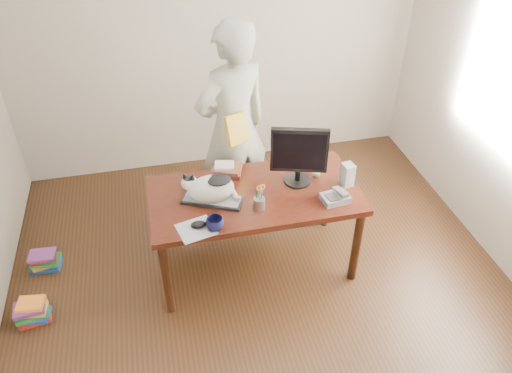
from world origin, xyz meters
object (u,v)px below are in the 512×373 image
object	(u,v)px
desk	(252,202)
phone	(336,197)
monitor	(299,154)
coffee_mug	(215,224)
book_pile_a	(32,311)
mouse	(198,225)
book_stack	(226,170)
baseball	(316,173)
pen_cup	(259,202)
book_pile_b	(45,260)
person	(233,130)
keyboard	(212,200)
cat	(210,187)
speaker	(347,175)
calculator	(312,158)

from	to	relation	value
desk	phone	size ratio (longest dim) A/B	7.37
monitor	coffee_mug	world-z (taller)	monitor
desk	book_pile_a	world-z (taller)	desk
mouse	book_pile_a	world-z (taller)	mouse
phone	book_pile_a	bearing A→B (deg)	172.03
book_stack	baseball	bearing A→B (deg)	3.12
mouse	book_stack	xyz separation A→B (m)	(0.30, 0.59, 0.01)
pen_cup	book_pile_b	bearing A→B (deg)	162.68
coffee_mug	person	distance (m)	1.03
keyboard	pen_cup	distance (m)	0.36
cat	speaker	world-z (taller)	cat
phone	baseball	bearing A→B (deg)	91.07
desk	book_stack	world-z (taller)	book_stack
mouse	baseball	world-z (taller)	baseball
person	speaker	bearing A→B (deg)	114.93
speaker	book_pile_a	distance (m)	2.59
cat	book_pile_a	size ratio (longest dim) A/B	1.59
monitor	baseball	xyz separation A→B (m)	(0.17, 0.04, -0.24)
calculator	mouse	bearing A→B (deg)	-175.00
person	calculator	bearing A→B (deg)	129.42
desk	mouse	bearing A→B (deg)	-141.67
desk	book_pile_b	xyz separation A→B (m)	(-1.72, 0.27, -0.53)
keyboard	book_stack	size ratio (longest dim) A/B	1.70
calculator	baseball	bearing A→B (deg)	-126.52
desk	speaker	distance (m)	0.77
book_stack	calculator	distance (m)	0.73
cat	calculator	bearing A→B (deg)	44.91
calculator	book_pile_a	world-z (taller)	calculator
keyboard	calculator	xyz separation A→B (m)	(0.89, 0.34, 0.01)
coffee_mug	book_pile_a	size ratio (longest dim) A/B	0.46
calculator	pen_cup	bearing A→B (deg)	-164.22
baseball	person	xyz separation A→B (m)	(-0.56, 0.54, 0.16)
monitor	calculator	distance (m)	0.42
desk	pen_cup	bearing A→B (deg)	-91.50
phone	book_stack	xyz separation A→B (m)	(-0.73, 0.52, 0.01)
keyboard	person	world-z (taller)	person
book_stack	keyboard	bearing A→B (deg)	-97.63
keyboard	book_stack	xyz separation A→B (m)	(0.16, 0.32, 0.03)
keyboard	phone	xyz separation A→B (m)	(0.90, -0.20, 0.02)
cat	book_pile_b	distance (m)	1.64
cat	mouse	bearing A→B (deg)	-90.58
monitor	mouse	xyz separation A→B (m)	(-0.82, -0.34, -0.25)
phone	person	size ratio (longest dim) A/B	0.12
coffee_mug	calculator	world-z (taller)	coffee_mug
keyboard	person	bearing A→B (deg)	90.82
person	book_pile_b	distance (m)	1.92
calculator	speaker	bearing A→B (deg)	-93.09
book_stack	book_pile_b	bearing A→B (deg)	-162.59
speaker	book_pile_b	distance (m)	2.59
phone	person	world-z (taller)	person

